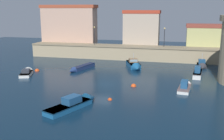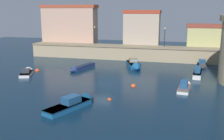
# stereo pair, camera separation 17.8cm
# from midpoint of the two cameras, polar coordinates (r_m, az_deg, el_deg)

# --- Properties ---
(ground_plane) EXTENTS (109.25, 109.25, 0.00)m
(ground_plane) POSITION_cam_midpoint_polar(r_m,az_deg,el_deg) (38.44, -2.14, -2.96)
(ground_plane) COLOR #0C2338
(quay_wall) EXTENTS (43.00, 3.96, 2.88)m
(quay_wall) POSITION_cam_midpoint_polar(r_m,az_deg,el_deg) (57.21, 3.53, 3.70)
(quay_wall) COLOR tan
(quay_wall) RESTS_ON ground
(old_town_backdrop) EXTENTS (42.15, 3.96, 8.66)m
(old_town_backdrop) POSITION_cam_midpoint_polar(r_m,az_deg,el_deg) (60.93, 0.92, 8.96)
(old_town_backdrop) COLOR tan
(old_town_backdrop) RESTS_ON ground
(quay_lamp_0) EXTENTS (0.32, 0.32, 3.85)m
(quay_lamp_0) POSITION_cam_midpoint_polar(r_m,az_deg,el_deg) (58.61, -3.80, 7.80)
(quay_lamp_0) COLOR black
(quay_lamp_0) RESTS_ON quay_wall
(quay_lamp_1) EXTENTS (0.32, 0.32, 3.86)m
(quay_lamp_1) POSITION_cam_midpoint_polar(r_m,az_deg,el_deg) (55.85, 10.86, 7.37)
(quay_lamp_1) COLOR black
(quay_lamp_1) RESTS_ON quay_wall
(moored_boat_0) EXTENTS (4.22, 7.18, 1.83)m
(moored_boat_0) POSITION_cam_midpoint_polar(r_m,az_deg,el_deg) (29.95, -7.69, -6.84)
(moored_boat_0) COLOR #195689
(moored_boat_0) RESTS_ON ground
(moored_boat_1) EXTENTS (1.93, 5.23, 1.83)m
(moored_boat_1) POSITION_cam_midpoint_polar(r_m,az_deg,el_deg) (37.25, 14.95, -3.29)
(moored_boat_1) COLOR white
(moored_boat_1) RESTS_ON ground
(moored_boat_2) EXTENTS (3.95, 6.58, 2.99)m
(moored_boat_2) POSITION_cam_midpoint_polar(r_m,az_deg,el_deg) (48.81, 4.59, 1.00)
(moored_boat_2) COLOR #195689
(moored_boat_2) RESTS_ON ground
(moored_boat_4) EXTENTS (3.14, 5.10, 1.49)m
(moored_boat_4) POSITION_cam_midpoint_polar(r_m,az_deg,el_deg) (46.20, -17.48, -0.45)
(moored_boat_4) COLOR white
(moored_boat_4) RESTS_ON ground
(moored_boat_5) EXTENTS (1.80, 6.33, 1.88)m
(moored_boat_5) POSITION_cam_midpoint_polar(r_m,az_deg,el_deg) (45.28, 17.46, -0.43)
(moored_boat_5) COLOR white
(moored_boat_5) RESTS_ON ground
(moored_boat_7) EXTENTS (1.65, 4.28, 3.03)m
(moored_boat_7) POSITION_cam_midpoint_polar(r_m,az_deg,el_deg) (51.87, 18.27, 0.94)
(moored_boat_7) COLOR #333338
(moored_boat_7) RESTS_ON ground
(moored_boat_9) EXTENTS (2.81, 7.25, 1.10)m
(moored_boat_9) POSITION_cam_midpoint_polar(r_m,az_deg,el_deg) (47.72, -6.72, 0.48)
(moored_boat_9) COLOR navy
(moored_boat_9) RESTS_ON ground
(mooring_buoy_0) EXTENTS (0.74, 0.74, 0.74)m
(mooring_buoy_0) POSITION_cam_midpoint_polar(r_m,az_deg,el_deg) (37.37, 4.41, -3.45)
(mooring_buoy_0) COLOR #EA4C19
(mooring_buoy_0) RESTS_ON ground
(mooring_buoy_1) EXTENTS (0.78, 0.78, 0.78)m
(mooring_buoy_1) POSITION_cam_midpoint_polar(r_m,az_deg,el_deg) (48.22, -15.55, -0.19)
(mooring_buoy_1) COLOR #EA4C19
(mooring_buoy_1) RESTS_ON ground
(mooring_buoy_2) EXTENTS (0.49, 0.49, 0.49)m
(mooring_buoy_2) POSITION_cam_midpoint_polar(r_m,az_deg,el_deg) (31.86, -0.61, -6.29)
(mooring_buoy_2) COLOR #EA4C19
(mooring_buoy_2) RESTS_ON ground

